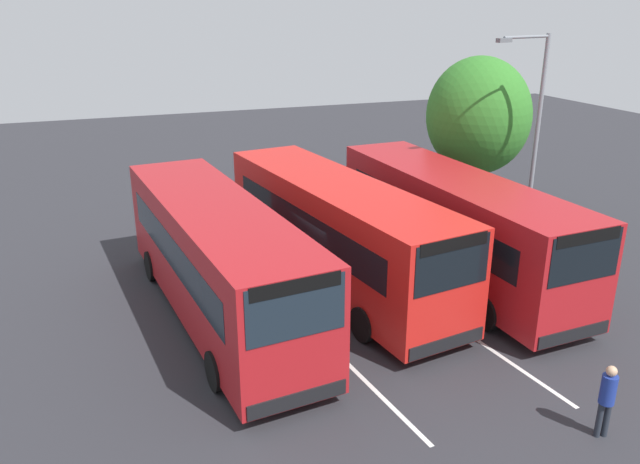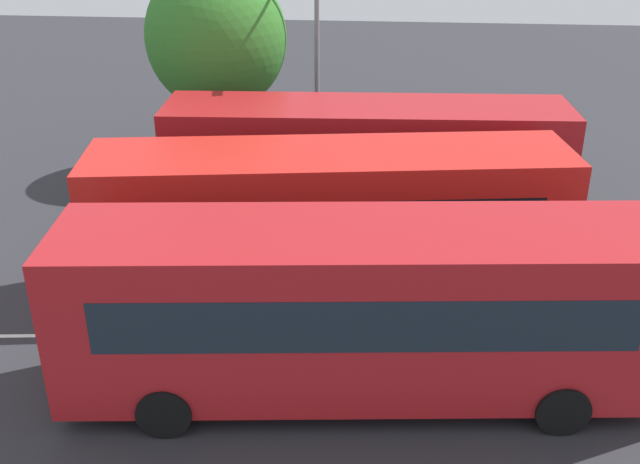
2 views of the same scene
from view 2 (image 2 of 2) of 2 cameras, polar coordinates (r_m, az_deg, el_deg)
name	(u,v)px [view 2 (image 2 of 2)]	position (r m, az deg, el deg)	size (l,w,h in m)	color
ground_plane	(350,289)	(18.11, 2.30, -4.37)	(73.11, 73.11, 0.00)	#2B2B30
bus_far_left	(363,307)	(13.79, 3.29, -5.71)	(11.20, 3.66, 3.43)	#AD191E
bus_center_left	(331,215)	(17.40, 0.83, 1.29)	(11.24, 4.12, 3.43)	red
bus_center_right	(367,159)	(20.92, 3.58, 5.52)	(11.12, 3.12, 3.43)	#AD191E
street_lamp	(318,36)	(24.35, -0.18, 14.65)	(0.63, 2.48, 7.67)	gray
depot_tree	(216,38)	(24.72, -7.91, 14.39)	(4.49, 4.04, 6.72)	#4C3823
lane_stripe_outer_left	(345,332)	(16.51, 1.93, -7.59)	(15.35, 0.12, 0.01)	silver
lane_stripe_inner_left	(354,254)	(19.76, 2.61, -1.66)	(15.35, 0.12, 0.01)	silver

